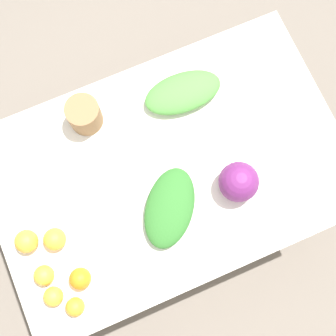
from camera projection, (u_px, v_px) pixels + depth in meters
ground_plane at (168, 201)px, 2.45m from camera, size 8.00×8.00×0.00m
dining_table at (168, 175)px, 1.82m from camera, size 1.31×0.85×0.75m
cabbage_purple at (239, 182)px, 1.64m from camera, size 0.14×0.14×0.14m
paper_bag at (84, 115)px, 1.70m from camera, size 0.12×0.12×0.12m
greens_bunch_dandelion at (170, 208)px, 1.65m from camera, size 0.31×0.34×0.07m
greens_bunch_chard at (183, 92)px, 1.75m from camera, size 0.30×0.17×0.07m
orange_0 at (53, 297)px, 1.59m from camera, size 0.07×0.07×0.07m
orange_1 at (44, 275)px, 1.60m from camera, size 0.07×0.07×0.07m
orange_2 at (75, 307)px, 1.58m from camera, size 0.07×0.07×0.07m
orange_3 at (80, 279)px, 1.60m from camera, size 0.08×0.08×0.08m
orange_4 at (55, 239)px, 1.62m from camera, size 0.08×0.08×0.08m
orange_5 at (26, 241)px, 1.62m from camera, size 0.08×0.08×0.08m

